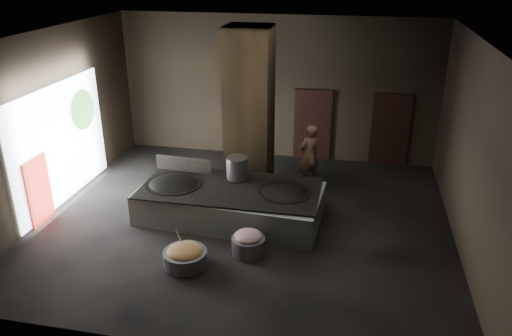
% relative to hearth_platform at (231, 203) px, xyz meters
% --- Properties ---
extents(floor, '(10.00, 9.00, 0.10)m').
position_rel_hearth_platform_xyz_m(floor, '(0.39, -0.07, -0.44)').
color(floor, black).
rests_on(floor, ground).
extents(ceiling, '(10.00, 9.00, 0.10)m').
position_rel_hearth_platform_xyz_m(ceiling, '(0.39, -0.07, 4.16)').
color(ceiling, black).
rests_on(ceiling, back_wall).
extents(back_wall, '(10.00, 0.10, 4.50)m').
position_rel_hearth_platform_xyz_m(back_wall, '(0.39, 4.48, 1.86)').
color(back_wall, black).
rests_on(back_wall, ground).
extents(front_wall, '(10.00, 0.10, 4.50)m').
position_rel_hearth_platform_xyz_m(front_wall, '(0.39, -4.62, 1.86)').
color(front_wall, black).
rests_on(front_wall, ground).
extents(left_wall, '(0.10, 9.00, 4.50)m').
position_rel_hearth_platform_xyz_m(left_wall, '(-4.66, -0.07, 1.86)').
color(left_wall, black).
rests_on(left_wall, ground).
extents(right_wall, '(0.10, 9.00, 4.50)m').
position_rel_hearth_platform_xyz_m(right_wall, '(5.44, -0.07, 1.86)').
color(right_wall, black).
rests_on(right_wall, ground).
extents(pillar, '(1.20, 1.20, 4.50)m').
position_rel_hearth_platform_xyz_m(pillar, '(0.09, 1.83, 1.86)').
color(pillar, black).
rests_on(pillar, ground).
extents(hearth_platform, '(4.61, 2.42, 0.78)m').
position_rel_hearth_platform_xyz_m(hearth_platform, '(0.00, 0.00, 0.00)').
color(hearth_platform, '#B4C8B4').
rests_on(hearth_platform, ground).
extents(platform_cap, '(4.39, 2.11, 0.03)m').
position_rel_hearth_platform_xyz_m(platform_cap, '(0.00, 0.00, 0.42)').
color(platform_cap, black).
rests_on(platform_cap, hearth_platform).
extents(wok_left, '(1.41, 1.41, 0.39)m').
position_rel_hearth_platform_xyz_m(wok_left, '(-1.45, -0.05, 0.36)').
color(wok_left, black).
rests_on(wok_left, hearth_platform).
extents(wok_left_rim, '(1.44, 1.44, 0.05)m').
position_rel_hearth_platform_xyz_m(wok_left_rim, '(-1.45, -0.05, 0.43)').
color(wok_left_rim, black).
rests_on(wok_left_rim, hearth_platform).
extents(wok_right, '(1.32, 1.32, 0.37)m').
position_rel_hearth_platform_xyz_m(wok_right, '(1.35, 0.05, 0.36)').
color(wok_right, black).
rests_on(wok_right, hearth_platform).
extents(wok_right_rim, '(1.35, 1.35, 0.05)m').
position_rel_hearth_platform_xyz_m(wok_right_rim, '(1.35, 0.05, 0.43)').
color(wok_right_rim, black).
rests_on(wok_right_rim, hearth_platform).
extents(stock_pot, '(0.55, 0.55, 0.59)m').
position_rel_hearth_platform_xyz_m(stock_pot, '(0.05, 0.55, 0.74)').
color(stock_pot, '#93949A').
rests_on(stock_pot, hearth_platform).
extents(splash_guard, '(1.56, 0.16, 0.39)m').
position_rel_hearth_platform_xyz_m(splash_guard, '(-1.45, 0.75, 0.64)').
color(splash_guard, black).
rests_on(splash_guard, hearth_platform).
extents(cook, '(0.77, 0.74, 1.79)m').
position_rel_hearth_platform_xyz_m(cook, '(1.70, 2.39, 0.51)').
color(cook, '#9D704F').
rests_on(cook, ground).
extents(veg_basin, '(1.21, 1.21, 0.34)m').
position_rel_hearth_platform_xyz_m(veg_basin, '(-0.42, -2.25, -0.22)').
color(veg_basin, slate).
rests_on(veg_basin, ground).
extents(veg_fill, '(0.77, 0.77, 0.24)m').
position_rel_hearth_platform_xyz_m(veg_fill, '(-0.42, -2.25, -0.04)').
color(veg_fill, '#A3A550').
rests_on(veg_fill, veg_basin).
extents(ladle, '(0.05, 0.37, 0.67)m').
position_rel_hearth_platform_xyz_m(ladle, '(-0.57, -2.10, 0.16)').
color(ladle, '#93949A').
rests_on(ladle, veg_basin).
extents(meat_basin, '(0.85, 0.85, 0.41)m').
position_rel_hearth_platform_xyz_m(meat_basin, '(0.79, -1.54, -0.19)').
color(meat_basin, slate).
rests_on(meat_basin, ground).
extents(meat_fill, '(0.62, 0.62, 0.24)m').
position_rel_hearth_platform_xyz_m(meat_fill, '(0.79, -1.54, 0.06)').
color(meat_fill, '#C47678').
rests_on(meat_fill, meat_basin).
extents(doorway_near, '(1.18, 0.08, 2.38)m').
position_rel_hearth_platform_xyz_m(doorway_near, '(1.59, 4.38, 0.71)').
color(doorway_near, black).
rests_on(doorway_near, ground).
extents(doorway_near_glow, '(0.84, 0.04, 1.98)m').
position_rel_hearth_platform_xyz_m(doorway_near_glow, '(1.85, 4.48, 0.66)').
color(doorway_near_glow, '#8C6647').
rests_on(doorway_near_glow, ground).
extents(doorway_far, '(1.18, 0.08, 2.38)m').
position_rel_hearth_platform_xyz_m(doorway_far, '(3.99, 4.38, 0.71)').
color(doorway_far, black).
rests_on(doorway_far, ground).
extents(doorway_far_glow, '(0.81, 0.04, 1.91)m').
position_rel_hearth_platform_xyz_m(doorway_far_glow, '(3.72, 4.49, 0.66)').
color(doorway_far_glow, '#8C6647').
rests_on(doorway_far_glow, ground).
extents(left_opening, '(0.04, 4.20, 3.10)m').
position_rel_hearth_platform_xyz_m(left_opening, '(-4.56, 0.13, 1.21)').
color(left_opening, white).
rests_on(left_opening, ground).
extents(pavilion_sliver, '(0.05, 0.90, 1.70)m').
position_rel_hearth_platform_xyz_m(pavilion_sliver, '(-4.49, -1.17, 0.46)').
color(pavilion_sliver, maroon).
rests_on(pavilion_sliver, ground).
extents(tree_silhouette, '(0.28, 1.10, 1.10)m').
position_rel_hearth_platform_xyz_m(tree_silhouette, '(-4.46, 1.23, 1.81)').
color(tree_silhouette, '#194714').
rests_on(tree_silhouette, left_opening).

